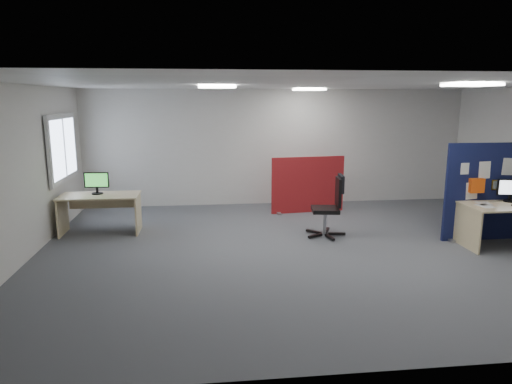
{
  "coord_description": "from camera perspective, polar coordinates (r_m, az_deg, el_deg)",
  "views": [
    {
      "loc": [
        -1.73,
        -7.14,
        2.48
      ],
      "look_at": [
        -0.91,
        0.02,
        1.0
      ],
      "focal_mm": 32.0,
      "sensor_mm": 36.0,
      "label": 1
    }
  ],
  "objects": [
    {
      "name": "second_desk",
      "position": [
        9.01,
        -18.87,
        -1.45
      ],
      "size": [
        1.44,
        0.72,
        0.73
      ],
      "color": "#D4C188",
      "rests_on": "floor"
    },
    {
      "name": "navy_divider",
      "position": [
        9.14,
        28.26,
        0.03
      ],
      "size": [
        2.1,
        0.3,
        1.73
      ],
      "color": "#0F183A",
      "rests_on": "floor"
    },
    {
      "name": "ceiling",
      "position": [
        7.36,
        7.28,
        13.22
      ],
      "size": [
        9.0,
        7.0,
        0.02
      ],
      "primitive_type": "cube",
      "color": "white",
      "rests_on": "wall_back"
    },
    {
      "name": "red_divider",
      "position": [
        10.12,
        6.51,
        0.85
      ],
      "size": [
        1.65,
        0.3,
        1.24
      ],
      "rotation": [
        0.0,
        0.0,
        0.1
      ],
      "color": "maroon",
      "rests_on": "floor"
    },
    {
      "name": "ceiling_lights",
      "position": [
        8.08,
        8.48,
        12.82
      ],
      "size": [
        4.1,
        4.1,
        0.04
      ],
      "color": "white",
      "rests_on": "ceiling"
    },
    {
      "name": "monitor_main",
      "position": [
        8.99,
        29.22,
        0.31
      ],
      "size": [
        0.45,
        0.19,
        0.39
      ],
      "rotation": [
        0.0,
        0.0,
        -0.21
      ],
      "color": "black",
      "rests_on": "main_desk"
    },
    {
      "name": "wall_left",
      "position": [
        7.74,
        -27.42,
        1.9
      ],
      "size": [
        0.02,
        7.0,
        2.7
      ],
      "primitive_type": "cube",
      "color": "silver",
      "rests_on": "floor"
    },
    {
      "name": "window",
      "position": [
        9.58,
        -23.0,
        5.11
      ],
      "size": [
        0.06,
        1.7,
        1.3
      ],
      "color": "white",
      "rests_on": "wall_left"
    },
    {
      "name": "floor",
      "position": [
        7.76,
        6.77,
        -7.13
      ],
      "size": [
        9.0,
        9.0,
        0.0
      ],
      "primitive_type": "plane",
      "color": "#55575C",
      "rests_on": "ground"
    },
    {
      "name": "office_chair",
      "position": [
        8.38,
        9.45,
        -1.27
      ],
      "size": [
        0.73,
        0.74,
        1.12
      ],
      "rotation": [
        0.0,
        0.0,
        -0.13
      ],
      "color": "black",
      "rests_on": "floor"
    },
    {
      "name": "monitor_second",
      "position": [
        8.99,
        -19.3,
        1.18
      ],
      "size": [
        0.45,
        0.21,
        0.41
      ],
      "rotation": [
        0.0,
        0.0,
        -0.08
      ],
      "color": "black",
      "rests_on": "second_desk"
    },
    {
      "name": "wall_back",
      "position": [
        10.84,
        2.7,
        5.59
      ],
      "size": [
        9.0,
        0.02,
        2.7
      ],
      "primitive_type": "cube",
      "color": "silver",
      "rests_on": "floor"
    },
    {
      "name": "desk_papers",
      "position": [
        8.72,
        28.97,
        -1.44
      ],
      "size": [
        1.4,
        0.64,
        0.0
      ],
      "color": "white",
      "rests_on": "main_desk"
    },
    {
      "name": "wall_front",
      "position": [
        4.19,
        18.22,
        -4.62
      ],
      "size": [
        9.0,
        0.02,
        2.7
      ],
      "primitive_type": "cube",
      "color": "silver",
      "rests_on": "floor"
    }
  ]
}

